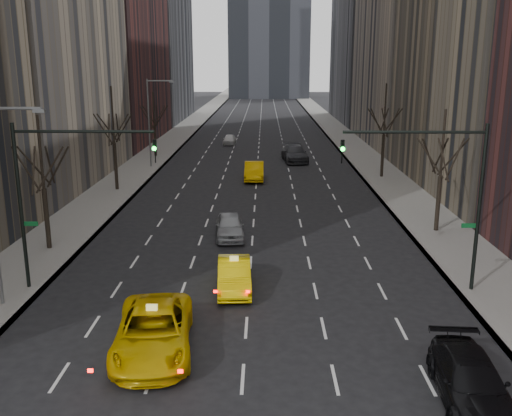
{
  "coord_description": "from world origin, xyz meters",
  "views": [
    {
      "loc": [
        0.74,
        -13.94,
        10.85
      ],
      "look_at": [
        0.31,
        14.59,
        3.5
      ],
      "focal_mm": 40.0,
      "sensor_mm": 36.0,
      "label": 1
    }
  ],
  "objects_px": {
    "silver_sedan_ahead": "(230,226)",
    "parked_suv_black": "(471,381)",
    "taxi_sedan": "(234,275)",
    "taxi_suv": "(153,331)"
  },
  "relations": [
    {
      "from": "parked_suv_black",
      "to": "taxi_suv",
      "type": "bearing_deg",
      "value": 167.87
    },
    {
      "from": "taxi_sedan",
      "to": "parked_suv_black",
      "type": "xyz_separation_m",
      "value": [
        8.21,
        -9.42,
        0.01
      ]
    },
    {
      "from": "taxi_suv",
      "to": "parked_suv_black",
      "type": "distance_m",
      "value": 11.43
    },
    {
      "from": "silver_sedan_ahead",
      "to": "parked_suv_black",
      "type": "height_order",
      "value": "parked_suv_black"
    },
    {
      "from": "silver_sedan_ahead",
      "to": "parked_suv_black",
      "type": "xyz_separation_m",
      "value": [
        8.95,
        -17.94,
        0.0
      ]
    },
    {
      "from": "parked_suv_black",
      "to": "silver_sedan_ahead",
      "type": "bearing_deg",
      "value": 120.5
    },
    {
      "from": "taxi_sedan",
      "to": "taxi_suv",
      "type": "bearing_deg",
      "value": -117.52
    },
    {
      "from": "taxi_sedan",
      "to": "parked_suv_black",
      "type": "bearing_deg",
      "value": -52.53
    },
    {
      "from": "taxi_sedan",
      "to": "parked_suv_black",
      "type": "relative_size",
      "value": 0.87
    },
    {
      "from": "silver_sedan_ahead",
      "to": "parked_suv_black",
      "type": "distance_m",
      "value": 20.04
    }
  ]
}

